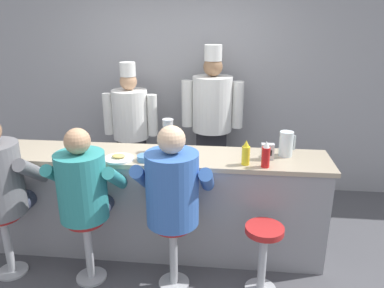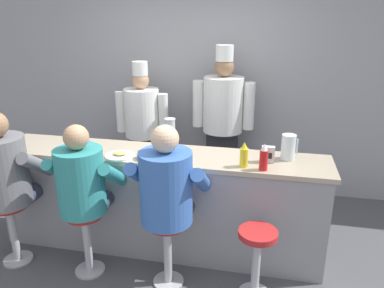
{
  "view_description": "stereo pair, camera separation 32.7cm",
  "coord_description": "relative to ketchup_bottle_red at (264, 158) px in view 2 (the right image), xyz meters",
  "views": [
    {
      "loc": [
        0.65,
        -2.83,
        2.17
      ],
      "look_at": [
        0.32,
        0.25,
        1.1
      ],
      "focal_mm": 35.0,
      "sensor_mm": 36.0,
      "label": 1
    },
    {
      "loc": [
        0.97,
        -2.78,
        2.17
      ],
      "look_at": [
        0.32,
        0.25,
        1.1
      ],
      "focal_mm": 35.0,
      "sensor_mm": 36.0,
      "label": 2
    }
  ],
  "objects": [
    {
      "name": "breakfast_plate",
      "position": [
        -1.25,
        0.03,
        -0.09
      ],
      "size": [
        0.26,
        0.26,
        0.05
      ],
      "color": "white",
      "rests_on": "diner_counter"
    },
    {
      "name": "cup_stack_steel",
      "position": [
        -0.86,
        0.3,
        0.05
      ],
      "size": [
        0.1,
        0.1,
        0.3
      ],
      "color": "#B7BABF",
      "rests_on": "diner_counter"
    },
    {
      "name": "hot_sauce_bottle_orange",
      "position": [
        -0.73,
        0.09,
        -0.04
      ],
      "size": [
        0.03,
        0.03,
        0.14
      ],
      "color": "orange",
      "rests_on": "diner_counter"
    },
    {
      "name": "water_pitcher_clear",
      "position": [
        0.2,
        0.28,
        0.01
      ],
      "size": [
        0.14,
        0.12,
        0.22
      ],
      "color": "silver",
      "rests_on": "diner_counter"
    },
    {
      "name": "napkin_dispenser_chrome",
      "position": [
        0.03,
        0.18,
        -0.03
      ],
      "size": [
        0.11,
        0.07,
        0.14
      ],
      "color": "silver",
      "rests_on": "diner_counter"
    },
    {
      "name": "diner_seated_teal",
      "position": [
        -1.45,
        -0.28,
        -0.24
      ],
      "size": [
        0.6,
        0.59,
        1.36
      ],
      "color": "#B2B5BA",
      "rests_on": "ground_plane"
    },
    {
      "name": "diner_seated_grey",
      "position": [
        -2.18,
        -0.28,
        -0.21
      ],
      "size": [
        0.65,
        0.64,
        1.43
      ],
      "color": "#B2B5BA",
      "rests_on": "ground_plane"
    },
    {
      "name": "diner_seated_blue",
      "position": [
        -0.73,
        -0.28,
        -0.22
      ],
      "size": [
        0.63,
        0.62,
        1.4
      ],
      "color": "#B2B5BA",
      "rests_on": "ground_plane"
    },
    {
      "name": "cook_in_whites_far",
      "position": [
        -0.51,
        1.39,
        -0.06
      ],
      "size": [
        0.72,
        0.46,
        1.85
      ],
      "color": "#232328",
      "rests_on": "ground_plane"
    },
    {
      "name": "cook_in_whites_near",
      "position": [
        -1.48,
        1.27,
        -0.17
      ],
      "size": [
        0.65,
        0.42,
        1.66
      ],
      "color": "#232328",
      "rests_on": "ground_plane"
    },
    {
      "name": "wall_back",
      "position": [
        -0.95,
        1.71,
        0.27
      ],
      "size": [
        10.0,
        0.06,
        2.7
      ],
      "color": "#99999E",
      "rests_on": "ground_plane"
    },
    {
      "name": "empty_stool_round",
      "position": [
        -0.0,
        -0.32,
        -0.68
      ],
      "size": [
        0.31,
        0.31,
        0.6
      ],
      "color": "#B2B5BA",
      "rests_on": "ground_plane"
    },
    {
      "name": "ketchup_bottle_red",
      "position": [
        0.0,
        0.0,
        0.0
      ],
      "size": [
        0.07,
        0.07,
        0.23
      ],
      "color": "red",
      "rests_on": "diner_counter"
    },
    {
      "name": "diner_counter",
      "position": [
        -0.95,
        0.2,
        -0.59
      ],
      "size": [
        3.08,
        0.55,
        0.98
      ],
      "color": "gray",
      "rests_on": "ground_plane"
    },
    {
      "name": "cereal_bowl",
      "position": [
        -1.01,
        0.04,
        -0.08
      ],
      "size": [
        0.15,
        0.15,
        0.05
      ],
      "color": "#4C7FB7",
      "rests_on": "diner_counter"
    },
    {
      "name": "coffee_mug_blue",
      "position": [
        -1.6,
        0.13,
        -0.06
      ],
      "size": [
        0.14,
        0.09,
        0.08
      ],
      "color": "#4C7AB2",
      "rests_on": "diner_counter"
    },
    {
      "name": "ground_plane",
      "position": [
        -0.95,
        -0.08,
        -1.08
      ],
      "size": [
        20.0,
        20.0,
        0.0
      ],
      "primitive_type": "plane",
      "color": "#4C4C51"
    },
    {
      "name": "mustard_bottle_yellow",
      "position": [
        -0.16,
        0.04,
        -0.01
      ],
      "size": [
        0.07,
        0.07,
        0.21
      ],
      "color": "yellow",
      "rests_on": "diner_counter"
    }
  ]
}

